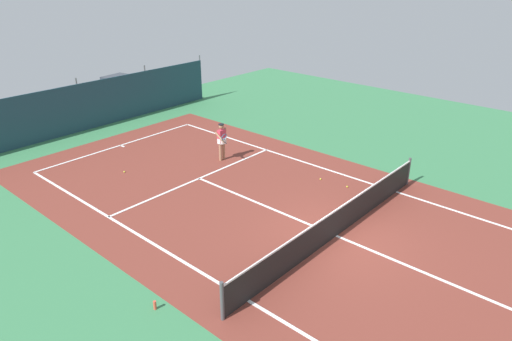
{
  "coord_description": "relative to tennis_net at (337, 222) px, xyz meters",
  "views": [
    {
      "loc": [
        -11.05,
        -6.44,
        7.9
      ],
      "look_at": [
        0.59,
        3.9,
        0.9
      ],
      "focal_mm": 32.7,
      "sensor_mm": 36.0,
      "label": 1
    }
  ],
  "objects": [
    {
      "name": "ground_plane",
      "position": [
        0.0,
        0.0,
        -0.51
      ],
      "size": [
        36.0,
        36.0,
        0.0
      ],
      "primitive_type": "plane",
      "color": "#387A4C"
    },
    {
      "name": "tennis_player",
      "position": [
        1.96,
        7.08,
        0.45
      ],
      "size": [
        0.7,
        0.76,
        1.64
      ],
      "rotation": [
        0.0,
        0.0,
        3.17
      ],
      "color": "#9E7051",
      "rests_on": "ground"
    },
    {
      "name": "tennis_ball_near_player",
      "position": [
        3.22,
        1.57,
        -0.48
      ],
      "size": [
        0.07,
        0.07,
        0.07
      ],
      "primitive_type": "sphere",
      "color": "#CCDB33",
      "rests_on": "ground"
    },
    {
      "name": "water_bottle",
      "position": [
        -5.87,
        1.52,
        -0.39
      ],
      "size": [
        0.08,
        0.08,
        0.24
      ],
      "primitive_type": "cylinder",
      "color": "#D84C38",
      "rests_on": "ground"
    },
    {
      "name": "tennis_ball_by_sideline",
      "position": [
        -1.64,
        9.14,
        -0.48
      ],
      "size": [
        0.07,
        0.07,
        0.07
      ],
      "primitive_type": "sphere",
      "color": "#CCDB33",
      "rests_on": "ground"
    },
    {
      "name": "parked_car",
      "position": [
        4.11,
        17.74,
        0.33
      ],
      "size": [
        2.42,
        4.4,
        1.68
      ],
      "rotation": [
        0.0,
        0.0,
        3.27
      ],
      "color": "navy",
      "rests_on": "ground"
    },
    {
      "name": "back_fence",
      "position": [
        -0.0,
        15.63,
        0.16
      ],
      "size": [
        16.3,
        0.98,
        2.7
      ],
      "color": "#1E3D4C",
      "rests_on": "ground"
    },
    {
      "name": "tennis_net",
      "position": [
        0.0,
        0.0,
        0.0
      ],
      "size": [
        10.12,
        0.1,
        1.1
      ],
      "color": "black",
      "rests_on": "ground"
    },
    {
      "name": "tennis_ball_midcourt",
      "position": [
        3.11,
        2.72,
        -0.48
      ],
      "size": [
        0.07,
        0.07,
        0.07
      ],
      "primitive_type": "sphere",
      "color": "#CCDB33",
      "rests_on": "ground"
    },
    {
      "name": "court_surface",
      "position": [
        0.0,
        0.0,
        -0.51
      ],
      "size": [
        11.02,
        26.6,
        0.01
      ],
      "color": "brown",
      "rests_on": "ground"
    }
  ]
}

